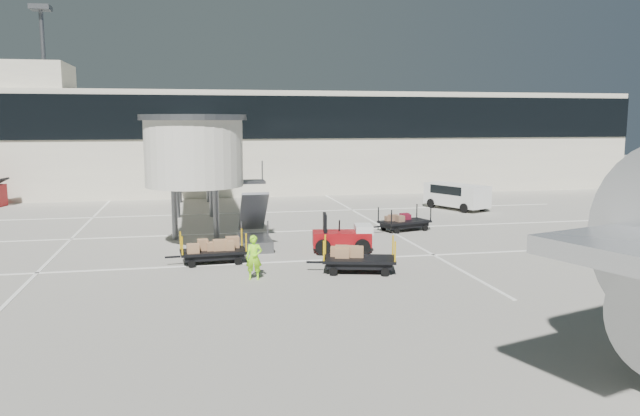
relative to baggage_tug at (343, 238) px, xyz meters
The scene contains 10 objects.
ground 4.26m from the baggage_tug, 124.12° to the right, with size 140.00×140.00×0.00m, color #B7B4A4.
lane_markings 6.61m from the baggage_tug, 117.44° to the left, with size 40.00×30.00×0.02m.
terminal 26.81m from the baggage_tug, 95.86° to the left, with size 64.00×12.11×15.20m.
jet_bridge 11.42m from the baggage_tug, 125.84° to the left, with size 5.70×20.40×6.03m.
baggage_tug is the anchor object (origin of this frame).
suitcase_cart 6.29m from the baggage_tug, 45.76° to the left, with size 3.30×2.04×1.27m.
box_cart_near 3.81m from the baggage_tug, 95.75° to the right, with size 3.47×2.03×1.33m.
box_cart_far 5.77m from the baggage_tug, 168.47° to the right, with size 3.28×1.50×1.27m.
ground_worker 5.97m from the baggage_tug, 136.84° to the right, with size 0.60×0.39×1.64m, color #94FF1A.
minivan 15.56m from the baggage_tug, 48.14° to the left, with size 3.35×4.65×1.64m.
Camera 1 is at (-4.11, -22.82, 5.76)m, focal length 35.00 mm.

